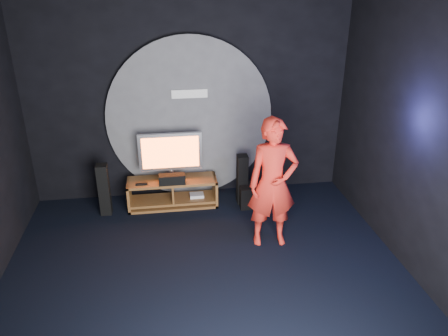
# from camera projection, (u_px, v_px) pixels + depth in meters

# --- Properties ---
(floor) EXTENTS (5.00, 5.00, 0.00)m
(floor) POSITION_uv_depth(u_px,v_px,m) (209.00, 285.00, 5.21)
(floor) COLOR black
(floor) RESTS_ON ground
(back_wall) EXTENTS (5.00, 0.04, 3.50)m
(back_wall) POSITION_uv_depth(u_px,v_px,m) (189.00, 90.00, 6.75)
(back_wall) COLOR black
(back_wall) RESTS_ON ground
(front_wall) EXTENTS (5.00, 0.04, 3.50)m
(front_wall) POSITION_uv_depth(u_px,v_px,m) (259.00, 328.00, 2.23)
(front_wall) COLOR black
(front_wall) RESTS_ON ground
(right_wall) EXTENTS (0.04, 5.00, 3.50)m
(right_wall) POSITION_uv_depth(u_px,v_px,m) (431.00, 137.00, 4.82)
(right_wall) COLOR black
(right_wall) RESTS_ON ground
(wall_disc_panel) EXTENTS (2.60, 0.11, 2.60)m
(wall_disc_panel) POSITION_uv_depth(u_px,v_px,m) (190.00, 119.00, 6.88)
(wall_disc_panel) COLOR #515156
(wall_disc_panel) RESTS_ON ground
(media_console) EXTENTS (1.40, 0.45, 0.45)m
(media_console) POSITION_uv_depth(u_px,v_px,m) (173.00, 194.00, 6.93)
(media_console) COLOR #9E6A30
(media_console) RESTS_ON ground
(tv) EXTENTS (0.97, 0.22, 0.74)m
(tv) POSITION_uv_depth(u_px,v_px,m) (171.00, 154.00, 6.72)
(tv) COLOR #AEAEB6
(tv) RESTS_ON media_console
(center_speaker) EXTENTS (0.40, 0.15, 0.15)m
(center_speaker) POSITION_uv_depth(u_px,v_px,m) (172.00, 179.00, 6.67)
(center_speaker) COLOR black
(center_speaker) RESTS_ON media_console
(remote) EXTENTS (0.18, 0.05, 0.02)m
(remote) POSITION_uv_depth(u_px,v_px,m) (142.00, 184.00, 6.65)
(remote) COLOR black
(remote) RESTS_ON media_console
(tower_speaker_left) EXTENTS (0.16, 0.18, 0.82)m
(tower_speaker_left) POSITION_uv_depth(u_px,v_px,m) (104.00, 190.00, 6.61)
(tower_speaker_left) COLOR black
(tower_speaker_left) RESTS_ON ground
(tower_speaker_right) EXTENTS (0.16, 0.18, 0.82)m
(tower_speaker_right) POSITION_uv_depth(u_px,v_px,m) (242.00, 179.00, 6.94)
(tower_speaker_right) COLOR black
(tower_speaker_right) RESTS_ON ground
(subwoofer) EXTENTS (0.32, 0.32, 0.35)m
(subwoofer) POSITION_uv_depth(u_px,v_px,m) (249.00, 195.00, 6.93)
(subwoofer) COLOR black
(subwoofer) RESTS_ON ground
(player) EXTENTS (0.67, 0.46, 1.78)m
(player) POSITION_uv_depth(u_px,v_px,m) (273.00, 184.00, 5.70)
(player) COLOR red
(player) RESTS_ON ground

